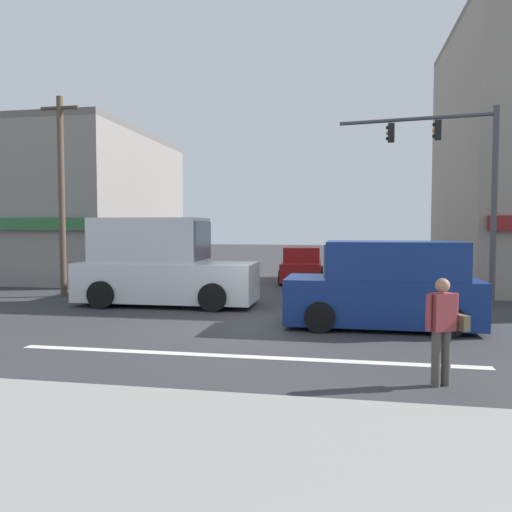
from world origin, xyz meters
The scene contains 10 objects.
ground_plane centered at (0.00, 0.00, 0.00)m, with size 120.00×120.00×0.00m, color #333335.
lane_marking_stripe centered at (0.00, -3.50, 0.00)m, with size 9.00×0.24×0.01m, color silver.
sidewalk_curb centered at (0.00, -8.50, 0.08)m, with size 40.00×5.00×0.16m, color gray.
building_left_block centered at (-12.95, 11.04, 3.60)m, with size 10.31×10.77×7.20m.
utility_pole_near_left centered at (-7.95, 3.52, 3.66)m, with size 1.40×0.22×7.02m.
traffic_light_mast centered at (5.48, 4.12, 4.18)m, with size 4.85×0.84×6.20m.
sedan_approaching_near centered at (-0.01, 9.75, 0.71)m, with size 2.02×4.17×1.58m.
box_truck_crossing_center centered at (-3.82, 2.29, 1.25)m, with size 5.62×2.29×2.75m.
van_waiting_far centered at (2.89, -0.14, 1.01)m, with size 4.61×2.06×2.11m.
pedestrian_foreground_with_bag centered at (3.43, -4.66, 0.95)m, with size 0.68×0.44×1.67m.
Camera 1 is at (1.96, -12.62, 2.43)m, focal length 35.00 mm.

